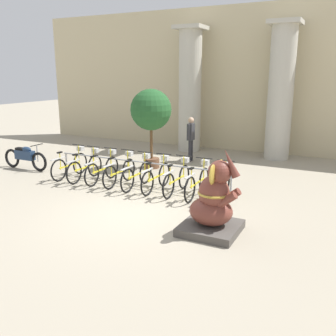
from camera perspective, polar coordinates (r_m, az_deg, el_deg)
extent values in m
plane|color=#9E937F|center=(9.12, -4.86, -6.85)|extent=(60.00, 60.00, 0.00)
cube|color=#C6B78E|center=(16.48, 10.94, 13.02)|extent=(20.00, 0.20, 6.00)
cylinder|color=#BCB7A8|center=(16.17, 3.36, 11.46)|extent=(0.95, 0.95, 5.00)
cube|color=#BCB7A8|center=(16.25, 3.50, 20.58)|extent=(1.19, 1.19, 0.16)
cylinder|color=#BCB7A8|center=(15.10, 16.76, 10.70)|extent=(0.95, 0.95, 5.00)
cube|color=#BCB7A8|center=(15.19, 17.50, 20.44)|extent=(1.19, 1.19, 0.16)
cylinder|color=gray|center=(12.72, -15.19, 0.55)|extent=(0.05, 0.05, 0.75)
cylinder|color=gray|center=(10.03, 9.55, -2.78)|extent=(0.05, 0.05, 0.75)
cylinder|color=gray|center=(11.02, -4.35, 0.94)|extent=(5.67, 0.04, 0.04)
torus|color=black|center=(12.84, -13.24, 0.69)|extent=(0.05, 0.71, 0.71)
torus|color=black|center=(12.09, -16.33, -0.34)|extent=(0.05, 0.71, 0.71)
cube|color=yellow|center=(12.45, -14.75, 0.42)|extent=(0.04, 0.93, 0.04)
cube|color=#BCBCBC|center=(12.00, -16.45, 1.36)|extent=(0.06, 0.59, 0.03)
cylinder|color=yellow|center=(12.10, -16.09, 0.98)|extent=(0.03, 0.03, 0.53)
cube|color=black|center=(12.04, -16.19, 2.29)|extent=(0.08, 0.18, 0.04)
cylinder|color=yellow|center=(12.74, -13.44, 2.05)|extent=(0.03, 0.03, 0.64)
cylinder|color=black|center=(12.68, -13.52, 3.45)|extent=(0.48, 0.03, 0.03)
cube|color=#BCBCBC|center=(12.78, -13.20, 2.91)|extent=(0.20, 0.16, 0.14)
torus|color=black|center=(12.43, -11.08, 0.36)|extent=(0.05, 0.71, 0.71)
torus|color=black|center=(11.65, -14.13, -0.73)|extent=(0.05, 0.71, 0.71)
cube|color=yellow|center=(12.02, -12.57, 0.07)|extent=(0.04, 0.93, 0.04)
cube|color=#BCBCBC|center=(11.57, -14.24, 1.04)|extent=(0.06, 0.59, 0.03)
cylinder|color=yellow|center=(11.66, -13.89, 0.64)|extent=(0.03, 0.03, 0.53)
cube|color=black|center=(11.60, -13.97, 2.00)|extent=(0.08, 0.18, 0.04)
cylinder|color=yellow|center=(12.32, -11.26, 1.76)|extent=(0.03, 0.03, 0.64)
cylinder|color=black|center=(12.26, -11.33, 3.21)|extent=(0.48, 0.03, 0.03)
cube|color=#BCBCBC|center=(12.37, -11.02, 2.66)|extent=(0.20, 0.16, 0.14)
torus|color=black|center=(12.09, -8.57, 0.09)|extent=(0.05, 0.71, 0.71)
torus|color=black|center=(11.29, -11.54, -1.05)|extent=(0.05, 0.71, 0.71)
cube|color=yellow|center=(11.68, -10.01, -0.23)|extent=(0.04, 0.93, 0.04)
cube|color=#BCBCBC|center=(11.20, -11.63, 0.76)|extent=(0.06, 0.59, 0.03)
cylinder|color=yellow|center=(11.30, -11.29, 0.35)|extent=(0.03, 0.03, 0.53)
cube|color=black|center=(11.24, -11.36, 1.76)|extent=(0.08, 0.18, 0.04)
cylinder|color=yellow|center=(11.99, -8.73, 1.52)|extent=(0.03, 0.03, 0.64)
cylinder|color=black|center=(11.92, -8.79, 3.01)|extent=(0.48, 0.03, 0.03)
cube|color=#BCBCBC|center=(12.03, -8.49, 2.44)|extent=(0.20, 0.16, 0.14)
torus|color=black|center=(11.75, -6.01, -0.24)|extent=(0.05, 0.71, 0.71)
torus|color=black|center=(10.93, -8.88, -1.44)|extent=(0.05, 0.71, 0.71)
cube|color=yellow|center=(11.33, -7.40, -0.58)|extent=(0.04, 0.93, 0.04)
cube|color=#BCBCBC|center=(10.84, -8.96, 0.43)|extent=(0.06, 0.59, 0.03)
cylinder|color=yellow|center=(10.94, -8.64, 0.01)|extent=(0.03, 0.03, 0.53)
cube|color=black|center=(10.88, -8.69, 1.46)|extent=(0.08, 0.18, 0.04)
cylinder|color=yellow|center=(11.65, -6.15, 1.23)|extent=(0.03, 0.03, 0.64)
cylinder|color=black|center=(11.58, -6.20, 2.77)|extent=(0.48, 0.03, 0.03)
cube|color=#BCBCBC|center=(11.69, -5.92, 2.18)|extent=(0.20, 0.16, 0.14)
torus|color=black|center=(11.40, -3.44, -0.65)|extent=(0.05, 0.71, 0.71)
torus|color=black|center=(10.55, -6.21, -1.93)|extent=(0.05, 0.71, 0.71)
cube|color=yellow|center=(10.96, -4.78, -1.01)|extent=(0.04, 0.93, 0.04)
cube|color=#BCBCBC|center=(10.45, -6.26, 0.01)|extent=(0.06, 0.59, 0.03)
cylinder|color=yellow|center=(10.56, -5.96, -0.42)|extent=(0.03, 0.03, 0.53)
cube|color=black|center=(10.49, -6.00, 1.08)|extent=(0.08, 0.18, 0.04)
cylinder|color=yellow|center=(11.29, -3.56, 0.87)|extent=(0.03, 0.03, 0.64)
cylinder|color=black|center=(11.22, -3.59, 2.45)|extent=(0.48, 0.03, 0.03)
cube|color=#BCBCBC|center=(11.33, -3.33, 1.85)|extent=(0.20, 0.16, 0.14)
torus|color=black|center=(11.12, -0.57, -1.01)|extent=(0.05, 0.71, 0.71)
torus|color=black|center=(10.24, -3.18, -2.36)|extent=(0.05, 0.71, 0.71)
cube|color=yellow|center=(10.66, -1.82, -1.40)|extent=(0.04, 0.93, 0.04)
cube|color=#BCBCBC|center=(10.14, -3.21, -0.37)|extent=(0.06, 0.59, 0.03)
cylinder|color=yellow|center=(10.25, -2.92, -0.81)|extent=(0.03, 0.03, 0.53)
cube|color=black|center=(10.18, -2.94, 0.74)|extent=(0.08, 0.18, 0.04)
cylinder|color=yellow|center=(11.00, -0.67, 0.54)|extent=(0.03, 0.03, 0.64)
cylinder|color=black|center=(10.93, -0.67, 2.16)|extent=(0.48, 0.03, 0.03)
cube|color=#BCBCBC|center=(11.05, -0.44, 1.55)|extent=(0.20, 0.16, 0.14)
torus|color=black|center=(10.88, 2.47, -1.36)|extent=(0.05, 0.71, 0.71)
torus|color=black|center=(9.98, 0.07, -2.79)|extent=(0.05, 0.71, 0.71)
cube|color=yellow|center=(10.41, 1.33, -1.78)|extent=(0.04, 0.93, 0.04)
cube|color=#BCBCBC|center=(9.88, 0.07, -0.74)|extent=(0.06, 0.59, 0.03)
cylinder|color=yellow|center=(9.99, 0.33, -1.19)|extent=(0.03, 0.03, 0.53)
cube|color=black|center=(9.92, 0.33, 0.39)|extent=(0.08, 0.18, 0.04)
cylinder|color=yellow|center=(10.76, 2.40, 0.22)|extent=(0.03, 0.03, 0.64)
cylinder|color=black|center=(10.69, 2.42, 1.87)|extent=(0.48, 0.03, 0.03)
cube|color=#BCBCBC|center=(10.81, 2.63, 1.25)|extent=(0.20, 0.16, 0.14)
torus|color=black|center=(10.61, 5.52, -1.81)|extent=(0.05, 0.71, 0.71)
torus|color=black|center=(9.69, 3.33, -3.33)|extent=(0.05, 0.71, 0.71)
cube|color=yellow|center=(10.14, 4.48, -2.27)|extent=(0.04, 0.93, 0.04)
cube|color=#BCBCBC|center=(9.59, 3.37, -1.23)|extent=(0.06, 0.59, 0.03)
cylinder|color=yellow|center=(9.71, 3.59, -1.68)|extent=(0.03, 0.03, 0.53)
cube|color=black|center=(9.63, 3.61, -0.06)|extent=(0.08, 0.18, 0.04)
cylinder|color=yellow|center=(10.49, 5.48, -0.20)|extent=(0.03, 0.03, 0.64)
cylinder|color=black|center=(10.42, 5.52, 1.50)|extent=(0.48, 0.03, 0.03)
cube|color=#BCBCBC|center=(10.54, 5.70, 0.86)|extent=(0.20, 0.16, 0.14)
torus|color=black|center=(10.40, 8.76, -2.25)|extent=(0.05, 0.71, 0.71)
torus|color=black|center=(9.47, 6.84, -3.84)|extent=(0.05, 0.71, 0.71)
cube|color=yellow|center=(9.92, 7.86, -2.73)|extent=(0.04, 0.93, 0.04)
cube|color=#BCBCBC|center=(9.36, 6.91, -1.70)|extent=(0.06, 0.59, 0.03)
cylinder|color=yellow|center=(9.48, 7.09, -2.16)|extent=(0.03, 0.03, 0.53)
cube|color=black|center=(9.40, 7.15, -0.50)|extent=(0.08, 0.18, 0.04)
cylinder|color=yellow|center=(10.28, 8.75, -0.60)|extent=(0.03, 0.03, 0.64)
cylinder|color=black|center=(10.20, 8.82, 1.12)|extent=(0.48, 0.03, 0.03)
cube|color=#BCBCBC|center=(10.33, 8.96, 0.48)|extent=(0.20, 0.16, 0.14)
cube|color=#4C4742|center=(8.09, 6.48, -9.08)|extent=(1.19, 1.19, 0.17)
ellipsoid|color=brown|center=(7.94, 6.56, -6.53)|extent=(0.92, 0.81, 0.60)
ellipsoid|color=brown|center=(7.79, 7.02, -3.80)|extent=(0.65, 0.60, 0.76)
sphere|color=brown|center=(7.63, 7.89, -0.62)|extent=(0.49, 0.49, 0.49)
ellipsoid|color=#B79333|center=(7.87, 8.01, -0.16)|extent=(0.08, 0.35, 0.41)
ellipsoid|color=#B79333|center=(7.43, 6.81, -0.99)|extent=(0.08, 0.35, 0.41)
cone|color=brown|center=(7.52, 9.50, 0.73)|extent=(0.41, 0.17, 0.61)
cylinder|color=brown|center=(7.85, 9.38, -4.36)|extent=(0.48, 0.16, 0.43)
cylinder|color=brown|center=(7.61, 8.78, -4.96)|extent=(0.48, 0.16, 0.43)
torus|color=#B79333|center=(7.79, 7.02, -3.80)|extent=(0.68, 0.68, 0.05)
torus|color=black|center=(13.54, -19.04, 0.90)|extent=(0.67, 0.09, 0.67)
torus|color=black|center=(14.48, -22.67, 1.40)|extent=(0.67, 0.09, 0.67)
cube|color=navy|center=(13.97, -20.98, 1.87)|extent=(0.78, 0.22, 0.32)
ellipsoid|color=navy|center=(13.86, -20.77, 2.65)|extent=(0.40, 0.20, 0.20)
cube|color=black|center=(14.06, -21.55, 2.73)|extent=(0.36, 0.18, 0.08)
cylinder|color=#99999E|center=(13.52, -19.29, 2.07)|extent=(0.04, 0.04, 0.56)
cylinder|color=black|center=(13.46, -19.39, 3.32)|extent=(0.03, 0.55, 0.03)
cylinder|color=#28282D|center=(14.37, 3.60, 2.71)|extent=(0.11, 0.11, 0.82)
cylinder|color=#28282D|center=(14.21, 3.33, 2.59)|extent=(0.11, 0.11, 0.82)
cube|color=#333338|center=(14.16, 3.51, 5.51)|extent=(0.20, 0.32, 0.62)
sphere|color=tan|center=(14.10, 3.53, 7.28)|extent=(0.22, 0.22, 0.22)
cylinder|color=#333338|center=(14.34, 3.82, 5.74)|extent=(0.07, 0.07, 0.56)
cylinder|color=#333338|center=(13.98, 3.19, 5.53)|extent=(0.07, 0.07, 0.56)
cylinder|color=brown|center=(13.36, -2.52, 0.78)|extent=(0.56, 0.56, 0.34)
cylinder|color=brown|center=(13.20, -2.56, 3.92)|extent=(0.10, 0.10, 1.15)
sphere|color=#235628|center=(13.05, -2.61, 8.87)|extent=(1.42, 1.42, 1.42)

